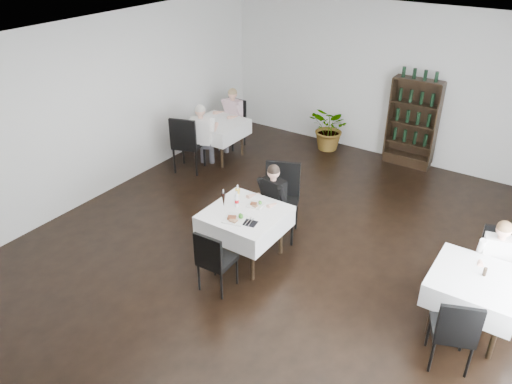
# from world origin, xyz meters

# --- Properties ---
(room_shell) EXTENTS (9.00, 9.00, 9.00)m
(room_shell) POSITION_xyz_m (0.00, 0.00, 1.50)
(room_shell) COLOR black
(room_shell) RESTS_ON ground
(wine_shelf) EXTENTS (0.90, 0.28, 1.75)m
(wine_shelf) POSITION_xyz_m (0.60, 4.31, 0.85)
(wine_shelf) COLOR black
(wine_shelf) RESTS_ON ground
(main_table) EXTENTS (1.03, 1.03, 0.77)m
(main_table) POSITION_xyz_m (-0.30, 0.00, 0.62)
(main_table) COLOR black
(main_table) RESTS_ON ground
(left_table) EXTENTS (0.98, 0.98, 0.77)m
(left_table) POSITION_xyz_m (-2.70, 2.50, 0.62)
(left_table) COLOR black
(left_table) RESTS_ON ground
(right_table) EXTENTS (0.98, 0.98, 0.77)m
(right_table) POSITION_xyz_m (2.70, 0.30, 0.62)
(right_table) COLOR black
(right_table) RESTS_ON ground
(potted_tree) EXTENTS (1.06, 1.00, 0.94)m
(potted_tree) POSITION_xyz_m (-0.99, 4.09, 0.47)
(potted_tree) COLOR #24551D
(potted_tree) RESTS_ON ground
(main_chair_far) EXTENTS (0.68, 0.68, 1.15)m
(main_chair_far) POSITION_xyz_m (-0.23, 0.84, 0.65)
(main_chair_far) COLOR black
(main_chair_far) RESTS_ON ground
(main_chair_near) EXTENTS (0.43, 0.44, 0.91)m
(main_chair_near) POSITION_xyz_m (-0.22, -0.82, 0.52)
(main_chair_near) COLOR black
(main_chair_near) RESTS_ON ground
(left_chair_far) EXTENTS (0.48, 0.49, 0.99)m
(left_chair_far) POSITION_xyz_m (-2.81, 3.19, 0.57)
(left_chair_far) COLOR black
(left_chair_far) RESTS_ON ground
(left_chair_near) EXTENTS (0.65, 0.65, 1.11)m
(left_chair_near) POSITION_xyz_m (-2.79, 1.65, 0.64)
(left_chair_near) COLOR black
(left_chair_near) RESTS_ON ground
(right_chair_far) EXTENTS (0.54, 0.54, 0.98)m
(right_chair_far) POSITION_xyz_m (2.81, 1.07, 0.56)
(right_chair_far) COLOR black
(right_chair_far) RESTS_ON ground
(right_chair_near) EXTENTS (0.56, 0.57, 0.95)m
(right_chair_near) POSITION_xyz_m (2.67, -0.42, 0.54)
(right_chair_near) COLOR black
(right_chair_near) RESTS_ON ground
(diner_main) EXTENTS (0.50, 0.52, 1.25)m
(diner_main) POSITION_xyz_m (-0.25, 0.57, 0.72)
(diner_main) COLOR #46454E
(diner_main) RESTS_ON ground
(diner_left_far) EXTENTS (0.51, 0.53, 1.29)m
(diner_left_far) POSITION_xyz_m (-2.76, 3.03, 0.75)
(diner_left_far) COLOR #46454E
(diner_left_far) RESTS_ON ground
(diner_left_near) EXTENTS (0.59, 0.62, 1.32)m
(diner_left_near) POSITION_xyz_m (-2.63, 1.94, 0.76)
(diner_left_near) COLOR #46454E
(diner_left_near) RESTS_ON ground
(diner_right_far) EXTENTS (0.51, 0.54, 1.23)m
(diner_right_far) POSITION_xyz_m (2.81, 0.83, 0.72)
(diner_right_far) COLOR #46454E
(diner_right_far) RESTS_ON ground
(plate_far) EXTENTS (0.24, 0.24, 0.07)m
(plate_far) POSITION_xyz_m (-0.27, 0.22, 0.79)
(plate_far) COLOR white
(plate_far) RESTS_ON main_table
(plate_near) EXTENTS (0.34, 0.34, 0.09)m
(plate_near) POSITION_xyz_m (-0.29, -0.25, 0.79)
(plate_near) COLOR white
(plate_near) RESTS_ON main_table
(pilsner_dark) EXTENTS (0.06, 0.06, 0.27)m
(pilsner_dark) POSITION_xyz_m (-0.62, -0.05, 0.88)
(pilsner_dark) COLOR black
(pilsner_dark) RESTS_ON main_table
(pilsner_lager) EXTENTS (0.07, 0.07, 0.31)m
(pilsner_lager) POSITION_xyz_m (-0.50, 0.11, 0.90)
(pilsner_lager) COLOR gold
(pilsner_lager) RESTS_ON main_table
(coke_bottle) EXTENTS (0.06, 0.06, 0.24)m
(coke_bottle) POSITION_xyz_m (-0.48, 0.06, 0.87)
(coke_bottle) COLOR silver
(coke_bottle) RESTS_ON main_table
(napkin_cutlery) EXTENTS (0.23, 0.22, 0.02)m
(napkin_cutlery) POSITION_xyz_m (-0.09, -0.21, 0.78)
(napkin_cutlery) COLOR black
(napkin_cutlery) RESTS_ON main_table
(pepper_mill) EXTENTS (0.05, 0.05, 0.10)m
(pepper_mill) POSITION_xyz_m (2.75, 0.37, 0.82)
(pepper_mill) COLOR black
(pepper_mill) RESTS_ON right_table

